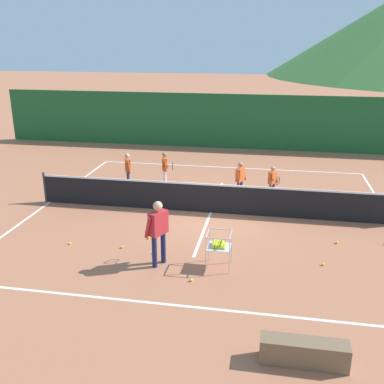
% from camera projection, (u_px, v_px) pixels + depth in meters
% --- Properties ---
extents(ground_plane, '(120.00, 120.00, 0.00)m').
position_uv_depth(ground_plane, '(211.00, 213.00, 14.42)').
color(ground_plane, '#A86647').
extents(line_baseline_near, '(11.14, 0.08, 0.01)m').
position_uv_depth(line_baseline_near, '(175.00, 305.00, 9.41)').
color(line_baseline_near, white).
rests_on(line_baseline_near, ground).
extents(line_baseline_far, '(11.14, 0.08, 0.01)m').
position_uv_depth(line_baseline_far, '(228.00, 167.00, 19.46)').
color(line_baseline_far, white).
rests_on(line_baseline_far, ground).
extents(line_sideline_west, '(0.08, 10.81, 0.01)m').
position_uv_depth(line_sideline_west, '(50.00, 202.00, 15.36)').
color(line_sideline_west, white).
rests_on(line_sideline_west, ground).
extents(line_service_center, '(0.08, 6.35, 0.01)m').
position_uv_depth(line_service_center, '(211.00, 212.00, 14.42)').
color(line_service_center, white).
rests_on(line_service_center, ground).
extents(tennis_net, '(11.48, 0.08, 1.05)m').
position_uv_depth(tennis_net, '(211.00, 198.00, 14.26)').
color(tennis_net, '#333338').
rests_on(tennis_net, ground).
extents(instructor, '(0.53, 0.83, 1.67)m').
position_uv_depth(instructor, '(158.00, 227.00, 10.79)').
color(instructor, '#191E4C').
rests_on(instructor, ground).
extents(student_0, '(0.35, 0.55, 1.33)m').
position_uv_depth(student_0, '(128.00, 167.00, 16.55)').
color(student_0, navy).
rests_on(student_0, ground).
extents(student_1, '(0.50, 0.58, 1.31)m').
position_uv_depth(student_1, '(165.00, 166.00, 16.77)').
color(student_1, silver).
rests_on(student_1, ground).
extents(student_2, '(0.38, 0.53, 1.33)m').
position_uv_depth(student_2, '(240.00, 177.00, 15.41)').
color(student_2, navy).
rests_on(student_2, ground).
extents(student_3, '(0.40, 0.68, 1.20)m').
position_uv_depth(student_3, '(273.00, 180.00, 15.34)').
color(student_3, navy).
rests_on(student_3, ground).
extents(ball_cart, '(0.58, 0.58, 0.90)m').
position_uv_depth(ball_cart, '(219.00, 245.00, 10.80)').
color(ball_cart, '#B7B7BC').
rests_on(ball_cart, ground).
extents(tennis_ball_0, '(0.07, 0.07, 0.07)m').
position_uv_depth(tennis_ball_0, '(149.00, 238.00, 12.52)').
color(tennis_ball_0, yellow).
rests_on(tennis_ball_0, ground).
extents(tennis_ball_1, '(0.07, 0.07, 0.07)m').
position_uv_depth(tennis_ball_1, '(154.00, 253.00, 11.64)').
color(tennis_ball_1, yellow).
rests_on(tennis_ball_1, ground).
extents(tennis_ball_3, '(0.07, 0.07, 0.07)m').
position_uv_depth(tennis_ball_3, '(337.00, 243.00, 12.22)').
color(tennis_ball_3, yellow).
rests_on(tennis_ball_3, ground).
extents(tennis_ball_4, '(0.07, 0.07, 0.07)m').
position_uv_depth(tennis_ball_4, '(191.00, 280.00, 10.33)').
color(tennis_ball_4, yellow).
rests_on(tennis_ball_4, ground).
extents(tennis_ball_5, '(0.07, 0.07, 0.07)m').
position_uv_depth(tennis_ball_5, '(148.00, 230.00, 13.00)').
color(tennis_ball_5, yellow).
rests_on(tennis_ball_5, ground).
extents(tennis_ball_6, '(0.07, 0.07, 0.07)m').
position_uv_depth(tennis_ball_6, '(122.00, 247.00, 11.96)').
color(tennis_ball_6, yellow).
rests_on(tennis_ball_6, ground).
extents(tennis_ball_8, '(0.07, 0.07, 0.07)m').
position_uv_depth(tennis_ball_8, '(70.00, 243.00, 12.17)').
color(tennis_ball_8, yellow).
rests_on(tennis_ball_8, ground).
extents(tennis_ball_9, '(0.07, 0.07, 0.07)m').
position_uv_depth(tennis_ball_9, '(323.00, 264.00, 11.05)').
color(tennis_ball_9, yellow).
rests_on(tennis_ball_9, ground).
extents(windscreen_fence, '(24.51, 0.08, 2.73)m').
position_uv_depth(windscreen_fence, '(236.00, 122.00, 22.43)').
color(windscreen_fence, '#1E5B2D').
rests_on(windscreen_fence, ground).
extents(courtside_bench, '(1.50, 0.36, 0.46)m').
position_uv_depth(courtside_bench, '(304.00, 352.00, 7.65)').
color(courtside_bench, brown).
rests_on(courtside_bench, ground).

